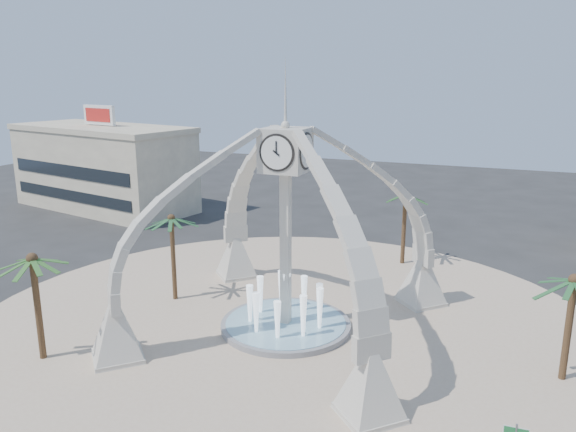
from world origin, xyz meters
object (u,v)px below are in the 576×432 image
at_px(palm_east, 574,281).
at_px(palm_north, 406,195).
at_px(fountain, 286,324).
at_px(clock_tower, 286,227).
at_px(palm_south, 32,260).
at_px(palm_west, 171,220).

height_order(palm_east, palm_north, palm_north).
bearing_deg(fountain, palm_east, -0.58).
xyz_separation_m(clock_tower, palm_south, (-10.93, -8.59, -0.78)).
bearing_deg(palm_west, palm_south, -101.64).
relative_size(palm_east, palm_north, 0.94).
bearing_deg(palm_west, palm_east, -3.49).
distance_m(clock_tower, palm_east, 15.48).
height_order(clock_tower, palm_east, clock_tower).
relative_size(clock_tower, palm_north, 2.73).
distance_m(clock_tower, palm_north, 15.59).
relative_size(palm_east, palm_south, 0.94).
height_order(clock_tower, palm_south, clock_tower).
bearing_deg(palm_north, palm_east, -53.53).
height_order(palm_west, palm_north, palm_north).
bearing_deg(palm_west, fountain, -8.49).
bearing_deg(palm_west, clock_tower, -8.49).
xyz_separation_m(fountain, palm_south, (-10.93, -8.59, 5.42)).
relative_size(clock_tower, palm_east, 2.92).
xyz_separation_m(clock_tower, fountain, (0.00, 0.00, -6.20)).
bearing_deg(palm_north, palm_west, -133.90).
distance_m(palm_east, palm_west, 24.37).
xyz_separation_m(fountain, palm_west, (-8.88, 1.33, 5.47)).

